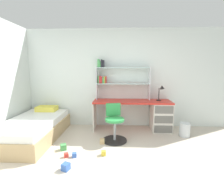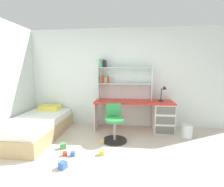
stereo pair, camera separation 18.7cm
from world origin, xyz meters
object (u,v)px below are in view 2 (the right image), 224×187
waste_bin (187,131)px  toy_block_green_1 (63,146)px  bookshelf_hutch (118,76)px  swivel_chair (114,127)px  bed_platform (36,127)px  toy_block_red_4 (65,154)px  desk (154,114)px  desk_lamp (164,91)px  toy_block_blue_2 (63,165)px  toy_block_blue_5 (73,154)px  toy_block_natural_0 (102,141)px  toy_block_yellow_3 (102,153)px

waste_bin → toy_block_green_1: bearing=-163.2°
bookshelf_hutch → swivel_chair: bookshelf_hutch is taller
bed_platform → toy_block_red_4: bearing=-38.4°
desk → bed_platform: desk is taller
desk_lamp → toy_block_blue_2: 2.76m
bookshelf_hutch → toy_block_green_1: (-0.97, -1.33, -1.29)m
bookshelf_hutch → bed_platform: 2.27m
toy_block_red_4 → toy_block_blue_5: bearing=4.5°
bookshelf_hutch → toy_block_red_4: size_ratio=18.81×
toy_block_green_1 → bookshelf_hutch: bearing=54.0°
desk → bookshelf_hutch: bookshelf_hutch is taller
swivel_chair → bed_platform: 1.78m
toy_block_natural_0 → toy_block_red_4: toy_block_natural_0 is taller
bookshelf_hutch → toy_block_natural_0: bearing=-104.1°
desk → desk_lamp: 0.62m
desk → toy_block_natural_0: (-1.18, -0.85, -0.37)m
toy_block_yellow_3 → toy_block_blue_5: 0.51m
toy_block_green_1 → toy_block_blue_2: 0.68m
bookshelf_hutch → desk_lamp: bearing=-7.6°
desk → waste_bin: desk is taller
desk → waste_bin: bearing=-30.1°
toy_block_green_1 → toy_block_natural_0: bearing=23.6°
bed_platform → bookshelf_hutch: bearing=24.9°
waste_bin → toy_block_yellow_3: 2.01m
toy_block_natural_0 → toy_block_yellow_3: (0.07, -0.48, -0.01)m
toy_block_green_1 → toy_block_blue_5: 0.38m
bed_platform → waste_bin: bearing=4.6°
toy_block_natural_0 → toy_block_green_1: size_ratio=0.90×
bookshelf_hutch → toy_block_blue_5: bookshelf_hutch is taller
bookshelf_hutch → toy_block_blue_2: size_ratio=12.86×
desk → desk_lamp: bearing=5.5°
toy_block_natural_0 → toy_block_blue_2: toy_block_blue_2 is taller
bookshelf_hutch → bed_platform: bookshelf_hutch is taller
bed_platform → toy_block_green_1: (0.82, -0.50, -0.17)m
toy_block_blue_2 → toy_block_blue_5: toy_block_blue_2 is taller
desk → toy_block_red_4: size_ratio=26.48×
swivel_chair → toy_block_green_1: (-0.96, -0.47, -0.26)m
bookshelf_hutch → toy_block_green_1: size_ratio=12.84×
desk → bookshelf_hutch: 1.32m
desk → toy_block_blue_2: desk is taller
toy_block_red_4 → toy_block_blue_5: 0.14m
toy_block_green_1 → toy_block_blue_2: bearing=-68.3°
waste_bin → toy_block_blue_2: bearing=-148.6°
bed_platform → swivel_chair: bearing=-0.9°
bookshelf_hutch → waste_bin: bookshelf_hutch is taller
desk → bed_platform: 2.80m
toy_block_red_4 → toy_block_green_1: bearing=117.8°
bookshelf_hutch → swivel_chair: (-0.01, -0.86, -1.03)m
toy_block_blue_2 → toy_block_red_4: size_ratio=1.46×
toy_block_blue_5 → toy_block_blue_2: bearing=-94.1°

